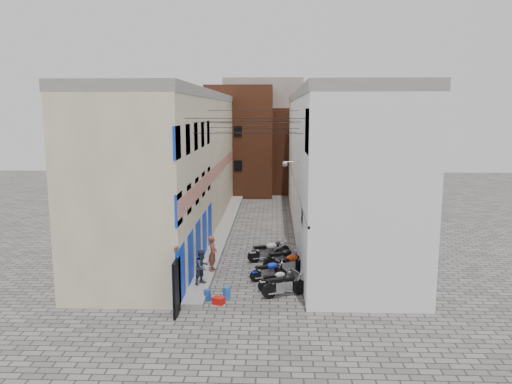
# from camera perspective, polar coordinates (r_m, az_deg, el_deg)

# --- Properties ---
(ground) EXTENTS (90.00, 90.00, 0.00)m
(ground) POSITION_cam_1_polar(r_m,az_deg,el_deg) (20.22, -1.51, -13.45)
(ground) COLOR #53504E
(ground) RESTS_ON ground
(plinth) EXTENTS (0.90, 26.00, 0.25)m
(plinth) POSITION_cam_1_polar(r_m,az_deg,el_deg) (32.69, -3.66, -4.30)
(plinth) COLOR gray
(plinth) RESTS_ON ground
(building_left) EXTENTS (5.10, 27.00, 9.00)m
(building_left) POSITION_cam_1_polar(r_m,az_deg,el_deg) (32.33, -8.93, 3.32)
(building_left) COLOR #BFB591
(building_left) RESTS_ON ground
(building_right) EXTENTS (5.94, 26.00, 9.00)m
(building_right) POSITION_cam_1_polar(r_m,az_deg,el_deg) (31.99, 8.94, 3.27)
(building_right) COLOR white
(building_right) RESTS_ON ground
(building_far_brick_left) EXTENTS (6.00, 6.00, 10.00)m
(building_far_brick_left) POSITION_cam_1_polar(r_m,az_deg,el_deg) (46.80, -1.80, 5.88)
(building_far_brick_left) COLOR brown
(building_far_brick_left) RESTS_ON ground
(building_far_brick_right) EXTENTS (5.00, 6.00, 8.00)m
(building_far_brick_right) POSITION_cam_1_polar(r_m,az_deg,el_deg) (48.78, 4.26, 4.83)
(building_far_brick_right) COLOR brown
(building_far_brick_right) RESTS_ON ground
(building_far_concrete) EXTENTS (8.00, 5.00, 11.00)m
(building_far_concrete) POSITION_cam_1_polar(r_m,az_deg,el_deg) (52.67, 0.83, 6.82)
(building_far_concrete) COLOR gray
(building_far_concrete) RESTS_ON ground
(far_shopfront) EXTENTS (2.00, 0.30, 2.40)m
(far_shopfront) POSITION_cam_1_polar(r_m,az_deg,el_deg) (44.32, 0.56, 0.75)
(far_shopfront) COLOR black
(far_shopfront) RESTS_ON ground
(overhead_wires) EXTENTS (5.80, 13.02, 1.32)m
(overhead_wires) POSITION_cam_1_polar(r_m,az_deg,el_deg) (26.28, -0.51, 7.80)
(overhead_wires) COLOR black
(overhead_wires) RESTS_ON ground
(motorcycle_a) EXTENTS (2.13, 1.37, 1.18)m
(motorcycle_a) POSITION_cam_1_polar(r_m,az_deg,el_deg) (21.51, 3.28, -10.35)
(motorcycle_a) COLOR black
(motorcycle_a) RESTS_ON ground
(motorcycle_b) EXTENTS (1.76, 1.14, 0.98)m
(motorcycle_b) POSITION_cam_1_polar(r_m,az_deg,el_deg) (22.26, 2.31, -9.93)
(motorcycle_b) COLOR #AFAFB4
(motorcycle_b) RESTS_ON ground
(motorcycle_c) EXTENTS (1.88, 1.14, 1.04)m
(motorcycle_c) POSITION_cam_1_polar(r_m,az_deg,el_deg) (23.39, 1.41, -8.89)
(motorcycle_c) COLOR #0D25CD
(motorcycle_c) RESTS_ON ground
(motorcycle_d) EXTENTS (2.12, 1.71, 1.22)m
(motorcycle_d) POSITION_cam_1_polar(r_m,az_deg,el_deg) (24.13, 3.71, -8.10)
(motorcycle_d) COLOR #AD320C
(motorcycle_d) RESTS_ON ground
(motorcycle_e) EXTENTS (2.14, 1.40, 1.19)m
(motorcycle_e) POSITION_cam_1_polar(r_m,az_deg,el_deg) (25.08, 3.03, -7.45)
(motorcycle_e) COLOR black
(motorcycle_e) RESTS_ON ground
(motorcycle_f) EXTENTS (2.21, 1.30, 1.22)m
(motorcycle_f) POSITION_cam_1_polar(r_m,az_deg,el_deg) (26.18, 1.28, -6.67)
(motorcycle_f) COLOR #AAA9AE
(motorcycle_f) RESTS_ON ground
(motorcycle_g) EXTENTS (1.71, 1.41, 0.99)m
(motorcycle_g) POSITION_cam_1_polar(r_m,az_deg,el_deg) (27.09, 2.28, -6.38)
(motorcycle_g) COLOR black
(motorcycle_g) RESTS_ON ground
(person_a) EXTENTS (0.46, 0.66, 1.72)m
(person_a) POSITION_cam_1_polar(r_m,az_deg,el_deg) (23.93, -4.98, -7.01)
(person_a) COLOR brown
(person_a) RESTS_ON plinth
(person_b) EXTENTS (0.92, 0.95, 1.55)m
(person_b) POSITION_cam_1_polar(r_m,az_deg,el_deg) (22.30, -6.16, -8.49)
(person_b) COLOR #2F3447
(person_b) RESTS_ON plinth
(water_jug_near) EXTENTS (0.35, 0.35, 0.47)m
(water_jug_near) POSITION_cam_1_polar(r_m,az_deg,el_deg) (21.27, -5.59, -11.64)
(water_jug_near) COLOR #214AA5
(water_jug_near) RESTS_ON ground
(water_jug_far) EXTENTS (0.41, 0.41, 0.51)m
(water_jug_far) POSITION_cam_1_polar(r_m,az_deg,el_deg) (21.39, -3.37, -11.43)
(water_jug_far) COLOR blue
(water_jug_far) RESTS_ON ground
(red_crate) EXTENTS (0.56, 0.50, 0.29)m
(red_crate) POSITION_cam_1_polar(r_m,az_deg,el_deg) (20.90, -4.29, -12.28)
(red_crate) COLOR red
(red_crate) RESTS_ON ground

